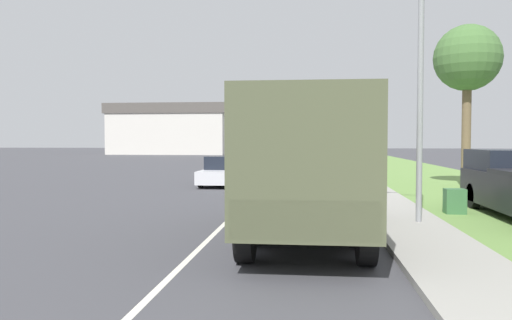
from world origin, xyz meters
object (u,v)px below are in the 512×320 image
car_second_ahead (256,161)px  lamp_post (413,25)px  military_truck (306,160)px  car_nearest_ahead (225,172)px

car_second_ahead → lamp_post: bearing=-74.5°
lamp_post → car_second_ahead: bearing=105.5°
military_truck → lamp_post: lamp_post is taller
car_nearest_ahead → military_truck: bearing=-72.6°
car_nearest_ahead → car_second_ahead: size_ratio=0.97×
car_second_ahead → military_truck: bearing=-81.3°
lamp_post → car_nearest_ahead: bearing=121.1°
car_nearest_ahead → car_second_ahead: (0.15, 12.00, 0.01)m
military_truck → car_second_ahead: bearing=98.7°
car_second_ahead → lamp_post: lamp_post is taller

